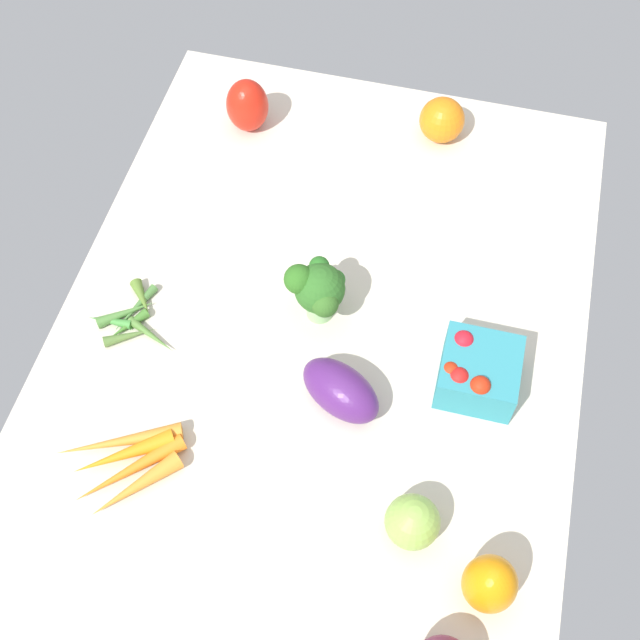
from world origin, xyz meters
TOP-DOWN VIEW (x-y plane):
  - tablecloth at (0.00, 0.00)cm, footprint 104.00×76.00cm
  - heirloom_tomato_green at (26.62, 18.38)cm, footprint 6.98×6.98cm
  - eggplant at (11.04, 5.62)cm, footprint 11.59×13.90cm
  - heirloom_tomato_orange at (-41.85, 10.52)cm, footprint 7.58×7.58cm
  - bell_pepper_orange at (32.14, 28.52)cm, footprint 7.54×7.54cm
  - broccoli_head at (-2.26, -0.82)cm, footprint 8.90×8.69cm
  - carrot_bunch at (27.01, -19.41)cm, footprint 15.77×17.61cm
  - berry_basket at (3.81, 23.10)cm, footprint 10.59×10.59cm
  - bell_pepper_red at (-36.28, -21.50)cm, footprint 9.23×9.23cm
  - okra_pile at (5.65, -26.88)cm, footprint 12.10×14.24cm

SIDE VIEW (x-z plane):
  - tablecloth at x=0.00cm, z-range 0.00..2.00cm
  - okra_pile at x=5.65cm, z-range 1.87..3.74cm
  - carrot_bunch at x=27.01cm, z-range 1.91..4.56cm
  - eggplant at x=11.04cm, z-range 2.00..8.85cm
  - heirloom_tomato_green at x=26.62cm, z-range 2.00..8.98cm
  - berry_basket at x=3.81cm, z-range 1.72..9.27cm
  - heirloom_tomato_orange at x=-41.85cm, z-range 2.00..9.58cm
  - bell_pepper_orange at x=32.14cm, z-range 2.00..11.07cm
  - bell_pepper_red at x=-36.28cm, z-range 2.00..11.62cm
  - broccoli_head at x=-2.26cm, z-range 3.15..13.63cm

